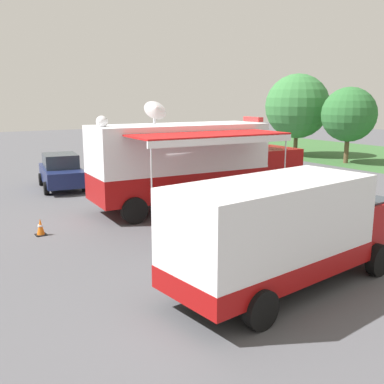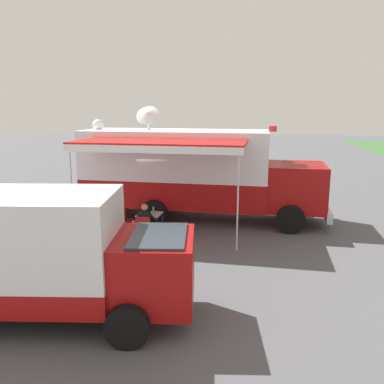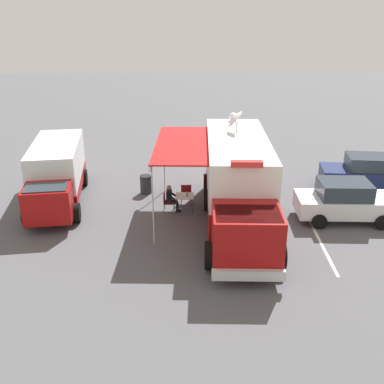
# 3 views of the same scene
# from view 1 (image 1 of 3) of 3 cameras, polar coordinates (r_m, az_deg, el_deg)

# --- Properties ---
(ground_plane) EXTENTS (100.00, 100.00, 0.00)m
(ground_plane) POSITION_cam_1_polar(r_m,az_deg,el_deg) (18.73, -1.61, -2.10)
(ground_plane) COLOR #515156
(lot_stripe) EXTENTS (0.39, 4.80, 0.01)m
(lot_stripe) POSITION_cam_1_polar(r_m,az_deg,el_deg) (22.65, 0.49, 0.37)
(lot_stripe) COLOR silver
(lot_stripe) RESTS_ON ground
(command_truck) EXTENTS (5.18, 9.61, 4.53)m
(command_truck) POSITION_cam_1_polar(r_m,az_deg,el_deg) (18.68, 0.44, 3.94)
(command_truck) COLOR #9E0F0F
(command_truck) RESTS_ON ground
(folding_table) EXTENTS (0.84, 0.84, 0.73)m
(folding_table) POSITION_cam_1_polar(r_m,az_deg,el_deg) (16.44, 0.71, -1.67)
(folding_table) COLOR silver
(folding_table) RESTS_ON ground
(water_bottle) EXTENTS (0.07, 0.07, 0.22)m
(water_bottle) POSITION_cam_1_polar(r_m,az_deg,el_deg) (16.55, 0.87, -1.00)
(water_bottle) COLOR #3F9959
(water_bottle) RESTS_ON folding_table
(folding_chair_at_table) EXTENTS (0.51, 0.51, 0.87)m
(folding_chair_at_table) POSITION_cam_1_polar(r_m,az_deg,el_deg) (15.84, 2.33, -2.79)
(folding_chair_at_table) COLOR maroon
(folding_chair_at_table) RESTS_ON ground
(folding_chair_beside_table) EXTENTS (0.51, 0.51, 0.87)m
(folding_chair_beside_table) POSITION_cam_1_polar(r_m,az_deg,el_deg) (16.11, -1.99, -2.54)
(folding_chair_beside_table) COLOR maroon
(folding_chair_beside_table) RESTS_ON ground
(seated_responder) EXTENTS (0.68, 0.57, 1.25)m
(seated_responder) POSITION_cam_1_polar(r_m,az_deg,el_deg) (15.96, 1.98, -2.16)
(seated_responder) COLOR black
(seated_responder) RESTS_ON ground
(trash_bin) EXTENTS (0.57, 0.57, 0.91)m
(trash_bin) POSITION_cam_1_polar(r_m,az_deg,el_deg) (13.84, -2.68, -5.22)
(trash_bin) COLOR #2D2D33
(trash_bin) RESTS_ON ground
(traffic_cone) EXTENTS (0.36, 0.36, 0.58)m
(traffic_cone) POSITION_cam_1_polar(r_m,az_deg,el_deg) (15.88, -18.79, -4.27)
(traffic_cone) COLOR black
(traffic_cone) RESTS_ON ground
(support_truck) EXTENTS (2.92, 6.99, 2.70)m
(support_truck) POSITION_cam_1_polar(r_m,az_deg,el_deg) (10.92, 11.88, -5.08)
(support_truck) COLOR white
(support_truck) RESTS_ON ground
(car_behind_truck) EXTENTS (4.31, 2.23, 1.76)m
(car_behind_truck) POSITION_cam_1_polar(r_m,az_deg,el_deg) (22.85, -6.14, 2.64)
(car_behind_truck) COLOR silver
(car_behind_truck) RESTS_ON ground
(car_far_corner) EXTENTS (4.43, 2.50, 1.76)m
(car_far_corner) POSITION_cam_1_polar(r_m,az_deg,el_deg) (23.70, -16.37, 2.56)
(car_far_corner) COLOR navy
(car_far_corner) RESTS_ON ground
(tree_far_left) EXTENTS (5.03, 5.03, 6.42)m
(tree_far_left) POSITION_cam_1_polar(r_m,az_deg,el_deg) (36.72, 13.31, 10.61)
(tree_far_left) COLOR brown
(tree_far_left) RESTS_ON ground
(tree_left_of_centre) EXTENTS (3.79, 3.79, 5.31)m
(tree_left_of_centre) POSITION_cam_1_polar(r_m,az_deg,el_deg) (33.41, 19.42, 9.31)
(tree_left_of_centre) COLOR brown
(tree_left_of_centre) RESTS_ON ground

